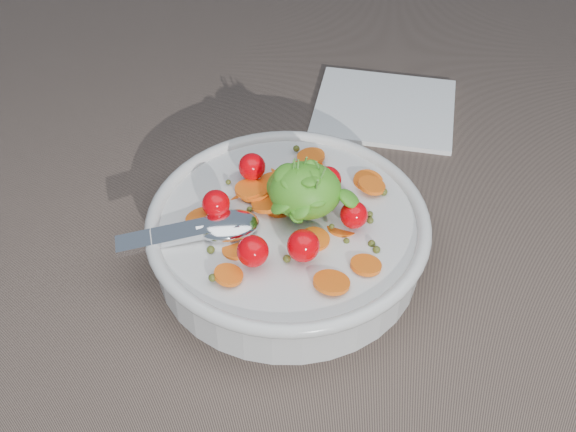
# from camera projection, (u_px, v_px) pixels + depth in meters

# --- Properties ---
(ground) EXTENTS (6.00, 6.00, 0.00)m
(ground) POSITION_uv_depth(u_px,v_px,m) (310.00, 251.00, 0.63)
(ground) COLOR #736052
(ground) RESTS_ON ground
(bowl) EXTENTS (0.25, 0.24, 0.10)m
(bowl) POSITION_uv_depth(u_px,v_px,m) (288.00, 234.00, 0.61)
(bowl) COLOR silver
(bowl) RESTS_ON ground
(napkin) EXTENTS (0.16, 0.14, 0.01)m
(napkin) POSITION_uv_depth(u_px,v_px,m) (384.00, 108.00, 0.78)
(napkin) COLOR white
(napkin) RESTS_ON ground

